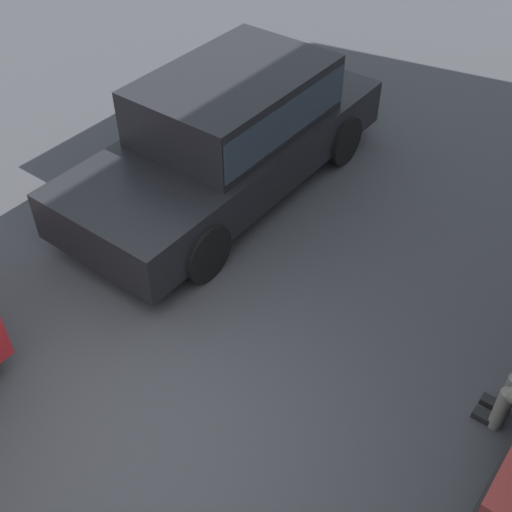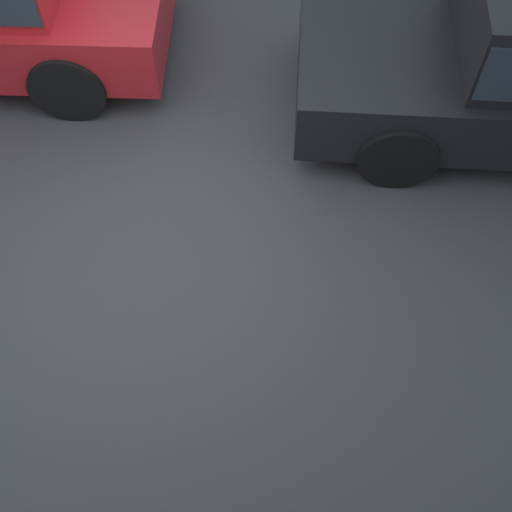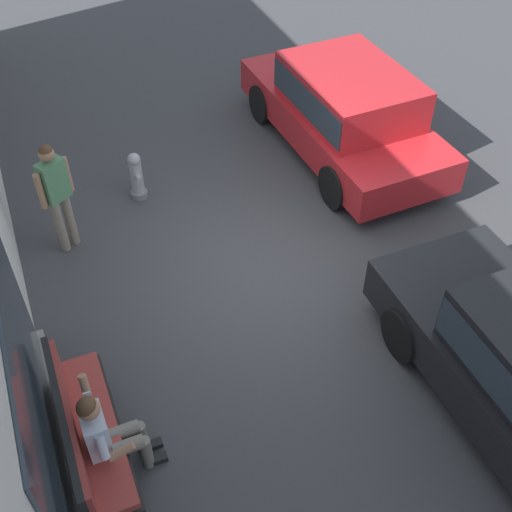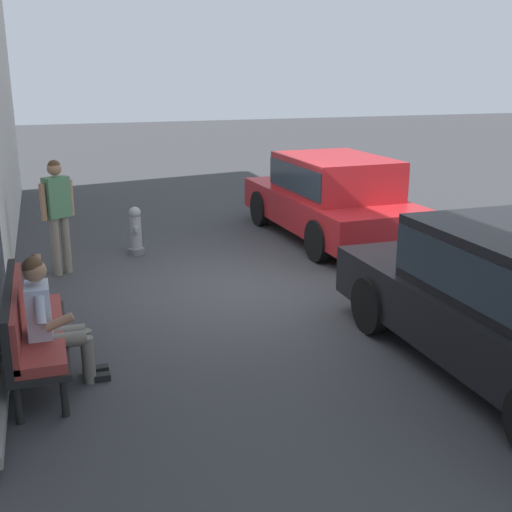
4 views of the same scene
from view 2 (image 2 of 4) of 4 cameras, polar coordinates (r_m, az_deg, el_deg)
name	(u,v)px [view 2 (image 2 of 4)]	position (r m, az deg, el deg)	size (l,w,h in m)	color
ground_plane	(146,255)	(5.22, -9.77, 0.12)	(60.00, 60.00, 0.00)	#38383A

